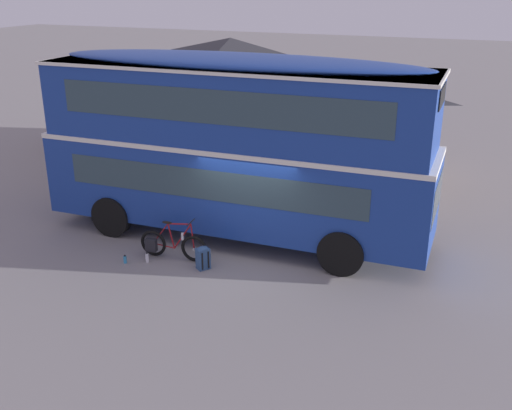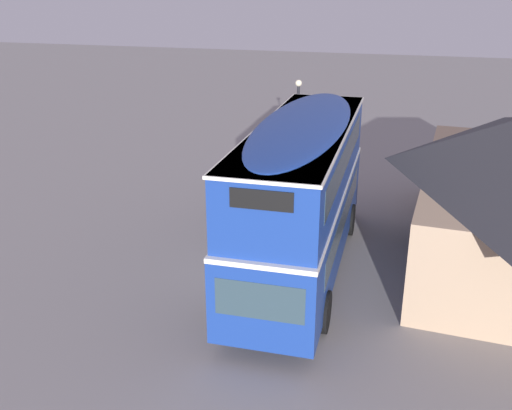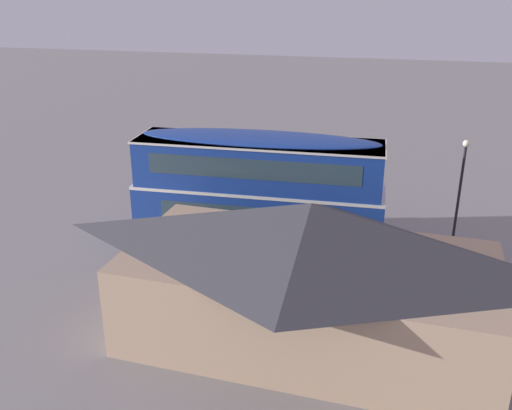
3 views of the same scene
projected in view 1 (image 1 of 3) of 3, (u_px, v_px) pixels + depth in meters
ground_plane at (251, 255)px, 14.95m from camera, size 120.00×120.00×0.00m
double_decker_bus at (236, 140)px, 15.12m from camera, size 10.16×2.85×4.79m
touring_bicycle at (171, 245)px, 14.63m from camera, size 1.77×0.57×1.04m
backpack_on_ground at (203, 257)px, 14.14m from camera, size 0.36×0.37×0.58m
water_bottle_clear_plastic at (147, 258)px, 14.53m from camera, size 0.08×0.08×0.25m
water_bottle_blue_sports at (125, 259)px, 14.49m from camera, size 0.08×0.08×0.21m
pub_building at (231, 101)px, 21.60m from camera, size 11.69×6.39×4.54m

